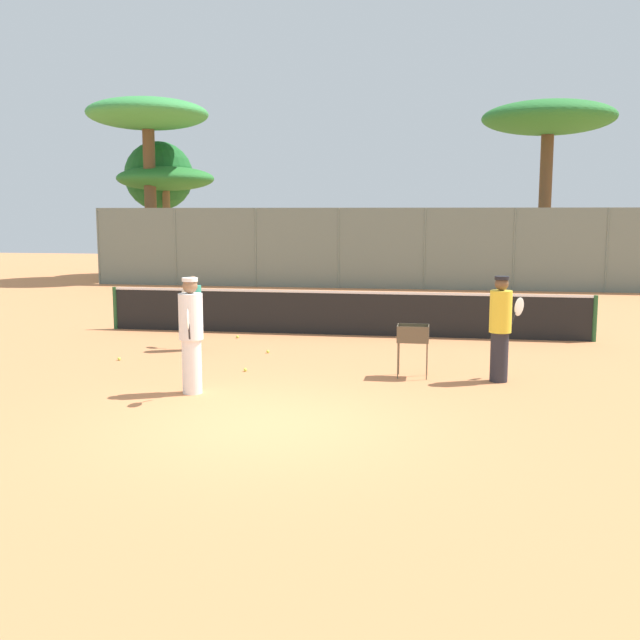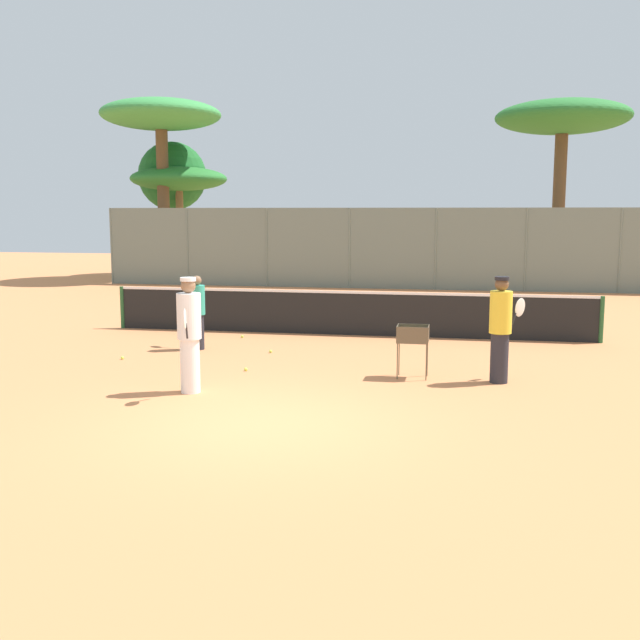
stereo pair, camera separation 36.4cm
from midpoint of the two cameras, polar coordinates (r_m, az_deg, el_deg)
ground_plane at (r=10.58m, az=-3.51°, el=-7.98°), size 80.00×80.00×0.00m
tennis_net at (r=18.02m, az=2.68°, el=0.60°), size 11.75×0.10×1.07m
back_fence at (r=28.93m, az=5.88°, el=5.43°), size 23.25×0.08×3.11m
tree_0 at (r=33.90m, az=-11.71°, el=14.77°), size 5.15×5.15×7.73m
tree_1 at (r=36.21m, az=-10.89°, el=10.57°), size 3.17×3.17×6.19m
tree_2 at (r=34.31m, az=18.29°, el=14.23°), size 5.62×5.62×7.62m
tree_3 at (r=34.93m, az=-10.40°, el=10.45°), size 4.34×4.34×4.97m
player_white_outfit at (r=13.33m, az=14.36°, el=-0.60°), size 0.68×0.79×1.85m
player_red_cap at (r=12.35m, az=-9.10°, el=-1.02°), size 0.40×0.94×1.90m
player_yellow_shirt at (r=16.28m, az=-8.71°, el=0.64°), size 0.65×0.71×1.60m
ball_cart at (r=13.46m, az=7.86°, el=-1.38°), size 0.56×0.41×0.95m
tennis_ball_0 at (r=14.07m, az=-4.94°, el=-3.76°), size 0.07×0.07×0.07m
tennis_ball_1 at (r=15.83m, az=-3.13°, el=-2.40°), size 0.07×0.07×0.07m
tennis_ball_2 at (r=15.58m, az=-14.19°, el=-2.81°), size 0.07×0.07×0.07m
tennis_ball_3 at (r=17.75m, az=-5.37°, el=-1.26°), size 0.07×0.07×0.07m
parked_car at (r=32.17m, az=12.43°, el=3.97°), size 4.20×1.70×1.60m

